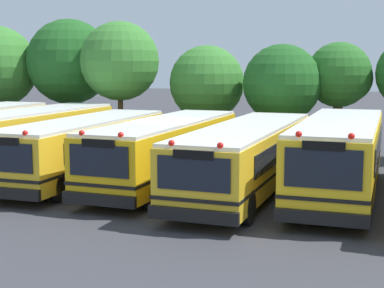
{
  "coord_description": "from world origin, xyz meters",
  "views": [
    {
      "loc": [
        8.34,
        -20.37,
        4.58
      ],
      "look_at": [
        1.09,
        0.0,
        1.6
      ],
      "focal_mm": 54.79,
      "sensor_mm": 36.0,
      "label": 1
    }
  ],
  "objects": [
    {
      "name": "tree_1",
      "position": [
        -9.31,
        8.42,
        4.81
      ],
      "size": [
        4.76,
        4.73,
        7.04
      ],
      "color": "#4C3823",
      "rests_on": "ground_plane"
    },
    {
      "name": "tree_3",
      "position": [
        -1.37,
        8.84,
        3.59
      ],
      "size": [
        3.92,
        3.92,
        5.53
      ],
      "color": "#4C3823",
      "rests_on": "ground_plane"
    },
    {
      "name": "school_bus_5",
      "position": [
        6.47,
        0.08,
        1.47
      ],
      "size": [
        2.63,
        10.41,
        2.8
      ],
      "rotation": [
        0.0,
        0.0,
        3.15
      ],
      "color": "yellow",
      "rests_on": "ground_plane"
    },
    {
      "name": "school_bus_2",
      "position": [
        -3.33,
        -0.19,
        1.33
      ],
      "size": [
        2.67,
        10.44,
        2.53
      ],
      "rotation": [
        0.0,
        0.0,
        3.15
      ],
      "color": "yellow",
      "rests_on": "ground_plane"
    },
    {
      "name": "tree_5",
      "position": [
        5.57,
        9.4,
        3.95
      ],
      "size": [
        3.25,
        3.21,
        5.64
      ],
      "color": "#4C3823",
      "rests_on": "ground_plane"
    },
    {
      "name": "school_bus_1",
      "position": [
        -6.5,
        0.22,
        1.44
      ],
      "size": [
        2.71,
        11.16,
        2.74
      ],
      "rotation": [
        0.0,
        0.0,
        3.12
      ],
      "color": "yellow",
      "rests_on": "ground_plane"
    },
    {
      "name": "school_bus_3",
      "position": [
        0.05,
        -0.0,
        1.36
      ],
      "size": [
        2.64,
        10.48,
        2.58
      ],
      "rotation": [
        0.0,
        0.0,
        3.12
      ],
      "color": "yellow",
      "rests_on": "ground_plane"
    },
    {
      "name": "tree_2",
      "position": [
        -5.6,
        7.39,
        4.66
      ],
      "size": [
        4.13,
        4.13,
        6.77
      ],
      "color": "#4C3823",
      "rests_on": "ground_plane"
    },
    {
      "name": "tree_4",
      "position": [
        2.83,
        8.31,
        3.56
      ],
      "size": [
        3.85,
        3.85,
        5.54
      ],
      "color": "#4C3823",
      "rests_on": "ground_plane"
    },
    {
      "name": "ground_plane",
      "position": [
        0.0,
        0.0,
        0.0
      ],
      "size": [
        160.0,
        160.0,
        0.0
      ],
      "primitive_type": "plane",
      "color": "#38383D"
    },
    {
      "name": "school_bus_4",
      "position": [
        3.28,
        -0.2,
        1.34
      ],
      "size": [
        2.69,
        11.64,
        2.52
      ],
      "rotation": [
        0.0,
        0.0,
        3.13
      ],
      "color": "yellow",
      "rests_on": "ground_plane"
    }
  ]
}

